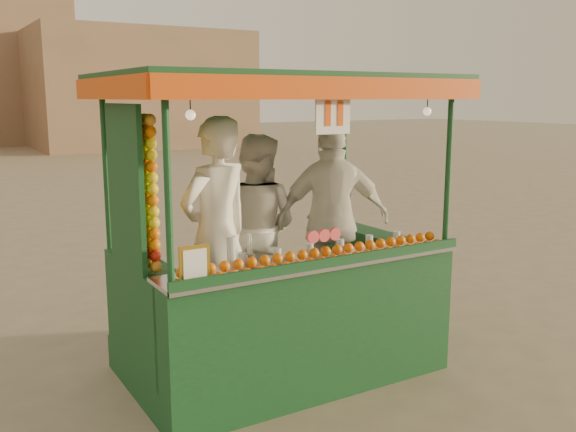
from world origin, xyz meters
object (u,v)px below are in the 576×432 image
vendor_left (216,234)px  vendor_right (333,220)px  vendor_middle (255,227)px  juice_cart (277,283)px

vendor_left → vendor_right: vendor_left is taller
vendor_left → vendor_middle: vendor_left is taller
vendor_right → vendor_middle: bearing=-9.5°
juice_cart → vendor_right: 0.85m
vendor_left → vendor_middle: size_ratio=1.10×
juice_cart → vendor_middle: (0.13, 0.60, 0.32)m
juice_cart → vendor_middle: 0.69m
vendor_left → vendor_middle: bearing=-160.3°
juice_cart → vendor_middle: bearing=77.5°
juice_cart → vendor_left: size_ratio=1.46×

